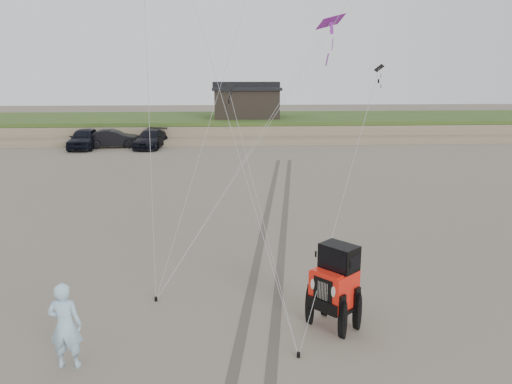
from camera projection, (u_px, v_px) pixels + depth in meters
The scene contains 11 objects.
ground at pixel (226, 320), 12.70m from camera, with size 160.00×160.00×0.00m, color #6B6054.
dune_ridge at pixel (226, 126), 48.86m from camera, with size 160.00×14.25×1.73m.
cabin at pixel (246, 101), 47.91m from camera, with size 6.40×5.40×3.35m.
truck_a at pixel (84, 138), 40.09m from camera, with size 1.93×4.81×1.64m, color black.
truck_b at pixel (113, 138), 40.74m from camera, with size 1.54×4.42×1.46m, color black.
truck_c at pixel (151, 139), 40.52m from camera, with size 2.01×4.95×1.44m, color black.
jeep at pixel (334, 295), 12.15m from camera, with size 1.95×4.51×1.68m, color red, non-canonical shape.
man at pixel (65, 326), 10.47m from camera, with size 0.70×0.46×1.92m, color #95C1E7.
stake_main at pixel (156, 299), 13.70m from camera, with size 0.08×0.08×0.12m, color black.
stake_aux at pixel (298, 355), 11.01m from camera, with size 0.08×0.08×0.12m, color black.
tire_tracks at pixel (275, 224), 20.57m from camera, with size 5.22×29.74×0.01m.
Camera 1 is at (0.08, -11.58, 6.18)m, focal length 35.00 mm.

